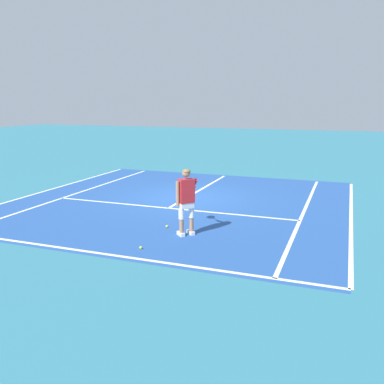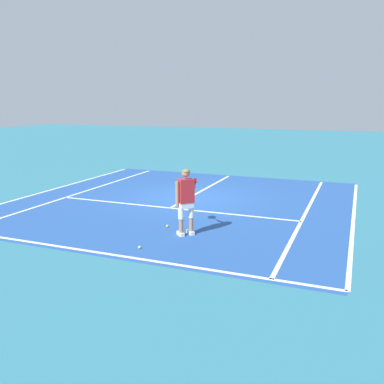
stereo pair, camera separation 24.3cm
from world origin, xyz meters
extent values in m
plane|color=teal|center=(0.00, 0.00, 0.00)|extent=(80.00, 80.00, 0.00)
cube|color=#234C93|center=(0.00, -0.60, 0.00)|extent=(10.98, 11.09, 0.00)
cube|color=white|center=(0.00, -5.95, 0.00)|extent=(10.98, 0.10, 0.01)
cube|color=white|center=(0.00, -1.65, 0.00)|extent=(8.23, 0.10, 0.01)
cube|color=white|center=(0.00, 1.55, 0.00)|extent=(0.10, 6.40, 0.01)
cube|color=white|center=(-4.12, -0.60, 0.00)|extent=(0.10, 10.69, 0.01)
cube|color=white|center=(4.12, -0.60, 0.00)|extent=(0.10, 10.69, 0.01)
cube|color=white|center=(-5.49, -0.60, 0.00)|extent=(0.10, 10.69, 0.01)
cube|color=white|center=(5.49, -0.60, 0.00)|extent=(0.10, 10.69, 0.01)
cube|color=white|center=(1.42, -4.11, 0.04)|extent=(0.28, 0.27, 0.09)
cube|color=white|center=(1.62, -3.91, 0.04)|extent=(0.28, 0.27, 0.09)
cylinder|color=#A37556|center=(1.45, -4.14, 0.27)|extent=(0.11, 0.11, 0.36)
cylinder|color=silver|center=(1.45, -4.14, 0.66)|extent=(0.14, 0.14, 0.41)
cylinder|color=#A37556|center=(1.65, -3.94, 0.27)|extent=(0.11, 0.11, 0.36)
cylinder|color=silver|center=(1.65, -3.94, 0.66)|extent=(0.14, 0.14, 0.41)
cube|color=silver|center=(1.55, -4.04, 0.82)|extent=(0.38, 0.38, 0.20)
cube|color=red|center=(1.55, -4.04, 1.16)|extent=(0.42, 0.43, 0.60)
cylinder|color=#A37556|center=(1.39, -4.21, 1.11)|extent=(0.09, 0.09, 0.62)
cylinder|color=red|center=(1.67, -3.78, 1.31)|extent=(0.25, 0.25, 0.29)
cylinder|color=#A37556|center=(1.54, -3.61, 1.17)|extent=(0.27, 0.26, 0.14)
sphere|color=#A37556|center=(1.54, -4.03, 1.60)|extent=(0.21, 0.21, 0.21)
ellipsoid|color=olive|center=(1.56, -4.04, 1.66)|extent=(0.28, 0.28, 0.12)
cylinder|color=#232326|center=(1.39, -3.45, 1.14)|extent=(0.17, 0.16, 0.03)
cylinder|color=black|center=(1.28, -3.34, 1.14)|extent=(0.09, 0.09, 0.02)
torus|color=black|center=(1.15, -3.22, 1.14)|extent=(0.23, 0.22, 0.30)
cylinder|color=silver|center=(1.15, -3.22, 1.14)|extent=(0.18, 0.18, 0.25)
sphere|color=#CCE02D|center=(0.81, -3.60, 0.03)|extent=(0.07, 0.07, 0.07)
sphere|color=#CCE02D|center=(0.93, -5.37, 0.03)|extent=(0.07, 0.07, 0.07)
camera|label=1|loc=(5.25, -13.51, 3.32)|focal=38.98mm
camera|label=2|loc=(5.48, -13.42, 3.32)|focal=38.98mm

